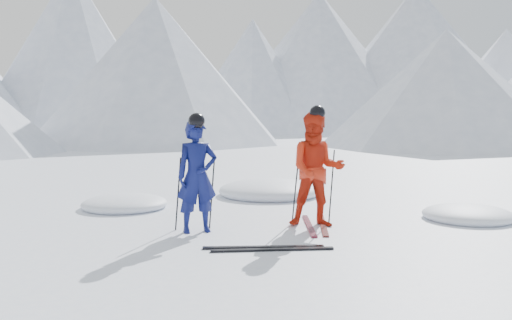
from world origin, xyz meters
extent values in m
plane|color=white|center=(0.00, 0.00, 0.00)|extent=(160.00, 160.00, 0.00)
cone|color=#B2BCD1|center=(-11.51, 40.48, 7.17)|extent=(23.96, 23.96, 14.35)
cone|color=#B2BCD1|center=(-5.08, 51.27, 5.96)|extent=(17.69, 17.69, 11.93)
cone|color=#B2BCD1|center=(4.51, 43.52, 5.42)|extent=(19.63, 19.63, 10.85)
cone|color=#B2BCD1|center=(11.74, 46.25, 7.07)|extent=(23.31, 23.31, 14.15)
cone|color=#B2BCD1|center=(21.49, 44.84, 7.44)|extent=(28.94, 28.94, 14.88)
cone|color=silver|center=(31.93, 45.34, 5.38)|extent=(24.45, 24.45, 10.76)
cone|color=#B2BCD1|center=(12.00, 20.00, 3.25)|extent=(14.00, 14.00, 6.50)
cone|color=#B2BCD1|center=(-4.00, 26.00, 4.50)|extent=(16.00, 16.00, 9.00)
imported|color=#0D1452|center=(-2.45, 0.08, 0.89)|extent=(0.72, 0.55, 1.78)
imported|color=red|center=(-0.47, 0.23, 0.95)|extent=(1.04, 0.88, 1.90)
cylinder|color=black|center=(-2.75, 0.23, 0.59)|extent=(0.12, 0.08, 1.18)
cylinder|color=black|center=(-2.20, 0.33, 0.59)|extent=(0.12, 0.07, 1.18)
cylinder|color=black|center=(-0.77, 0.48, 0.63)|extent=(0.13, 0.10, 1.27)
cylinder|color=black|center=(-0.17, 0.38, 0.63)|extent=(0.13, 0.09, 1.27)
cube|color=black|center=(-0.59, 0.23, 0.01)|extent=(0.34, 1.70, 0.03)
cube|color=black|center=(-0.35, 0.23, 0.01)|extent=(0.45, 1.68, 0.03)
cube|color=black|center=(-1.58, -1.10, 0.01)|extent=(1.70, 0.23, 0.03)
cube|color=black|center=(-1.48, -1.25, 0.01)|extent=(1.70, 0.17, 0.03)
ellipsoid|color=white|center=(-3.80, 2.46, 0.00)|extent=(1.70, 1.70, 0.37)
ellipsoid|color=white|center=(2.35, 0.42, 0.00)|extent=(1.58, 1.58, 0.35)
ellipsoid|color=white|center=(-0.68, 3.67, 0.00)|extent=(2.32, 2.32, 0.51)
camera|label=1|loc=(-2.75, -8.44, 1.89)|focal=38.00mm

